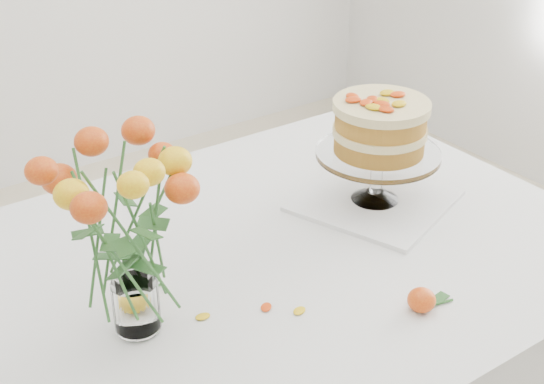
# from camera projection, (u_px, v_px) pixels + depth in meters

# --- Properties ---
(table) EXTENTS (1.43, 0.93, 0.76)m
(table) POSITION_uv_depth(u_px,v_px,m) (233.00, 302.00, 1.42)
(table) COLOR tan
(table) RESTS_ON ground
(napkin) EXTENTS (0.37, 0.37, 0.01)m
(napkin) POSITION_uv_depth(u_px,v_px,m) (375.00, 201.00, 1.59)
(napkin) COLOR silver
(napkin) RESTS_ON table
(cake_stand) EXTENTS (0.25, 0.25, 0.23)m
(cake_stand) POSITION_uv_depth(u_px,v_px,m) (380.00, 132.00, 1.51)
(cake_stand) COLOR white
(cake_stand) RESTS_ON napkin
(rose_vase) EXTENTS (0.26, 0.26, 0.37)m
(rose_vase) POSITION_uv_depth(u_px,v_px,m) (126.00, 214.00, 1.12)
(rose_vase) COLOR white
(rose_vase) RESTS_ON table
(loose_rose_near) EXTENTS (0.08, 0.04, 0.04)m
(loose_rose_near) POSITION_uv_depth(u_px,v_px,m) (137.00, 291.00, 1.29)
(loose_rose_near) COLOR yellow
(loose_rose_near) RESTS_ON table
(loose_rose_far) EXTENTS (0.09, 0.05, 0.04)m
(loose_rose_far) POSITION_uv_depth(u_px,v_px,m) (422.00, 300.00, 1.26)
(loose_rose_far) COLOR #BB2409
(loose_rose_far) RESTS_ON table
(stray_petal_a) EXTENTS (0.03, 0.02, 0.00)m
(stray_petal_a) POSITION_uv_depth(u_px,v_px,m) (203.00, 317.00, 1.25)
(stray_petal_a) COLOR #E0B40E
(stray_petal_a) RESTS_ON table
(stray_petal_b) EXTENTS (0.03, 0.02, 0.00)m
(stray_petal_b) POSITION_uv_depth(u_px,v_px,m) (266.00, 307.00, 1.27)
(stray_petal_b) COLOR #E0B40E
(stray_petal_b) RESTS_ON table
(stray_petal_c) EXTENTS (0.03, 0.02, 0.00)m
(stray_petal_c) POSITION_uv_depth(u_px,v_px,m) (299.00, 311.00, 1.27)
(stray_petal_c) COLOR #E0B40E
(stray_petal_c) RESTS_ON table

